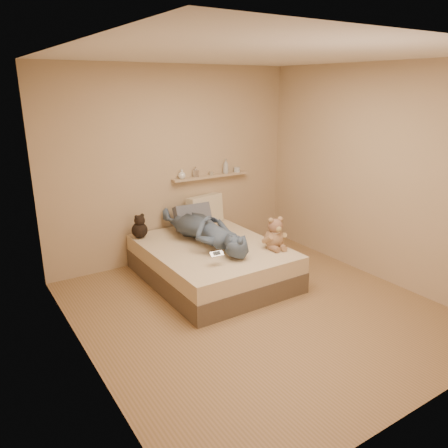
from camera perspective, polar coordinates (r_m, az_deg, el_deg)
room at (r=4.40m, az=4.62°, el=4.05°), size 3.80×3.80×3.80m
bed at (r=5.47m, az=-1.60°, el=-5.01°), size 1.50×1.90×0.45m
game_console at (r=4.75m, az=-0.96°, el=-3.92°), size 0.16×0.08×0.05m
teddy_bear at (r=5.27m, az=6.65°, el=-1.49°), size 0.32×0.32×0.40m
dark_plush at (r=5.71m, az=-10.96°, el=-0.47°), size 0.21×0.21×0.32m
pillow_cream at (r=6.20m, az=-2.50°, el=1.90°), size 0.58×0.30×0.41m
pillow_grey at (r=5.96m, az=-4.06°, el=0.92°), size 0.51×0.28×0.37m
person at (r=5.40m, az=-2.56°, el=-0.63°), size 0.63×1.58×0.37m
wall_shelf at (r=6.23m, az=-1.71°, el=6.26°), size 1.20×0.12×0.03m
shelf_bottles at (r=6.19m, az=-2.08°, el=7.02°), size 1.03×0.14×0.21m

